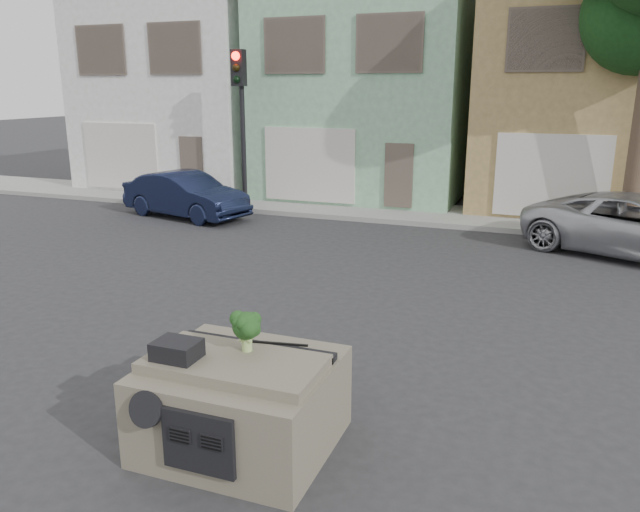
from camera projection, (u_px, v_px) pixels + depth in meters
The scene contains 12 objects.
ground_plane at pixel (332, 345), 9.85m from camera, with size 120.00×120.00×0.00m, color #303033.
sidewalk at pixel (446, 216), 19.30m from camera, with size 40.00×3.00×0.15m, color gray.
townhouse_white at pixel (200, 90), 25.69m from camera, with size 7.20×8.20×7.55m, color white.
townhouse_mint at pixel (375, 91), 23.13m from camera, with size 7.20×8.20×7.55m, color #88BD94.
townhouse_tan at pixel (595, 92), 20.56m from camera, with size 7.20×8.20×7.55m, color #A58952.
navy_sedan at pixel (187, 217), 19.47m from camera, with size 1.48×4.24×1.40m, color #151C37.
silver_pickup at pixel (637, 256), 14.97m from camera, with size 2.44×5.30×1.47m, color #AFB0B7.
traffic_signal at pixel (242, 131), 19.97m from camera, with size 0.40×0.40×5.10m, color black.
car_dashboard at pixel (242, 400), 7.00m from camera, with size 2.00×1.80×1.12m, color #6F6755.
instrument_hump at pixel (177, 350), 6.70m from camera, with size 0.48×0.38×0.20m, color black.
wiper_arm at pixel (278, 343), 7.09m from camera, with size 0.70×0.03×0.02m, color black.
broccoli at pixel (247, 331), 6.87m from camera, with size 0.38×0.38×0.46m, color #193A15.
Camera 1 is at (3.06, -8.60, 3.96)m, focal length 35.00 mm.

